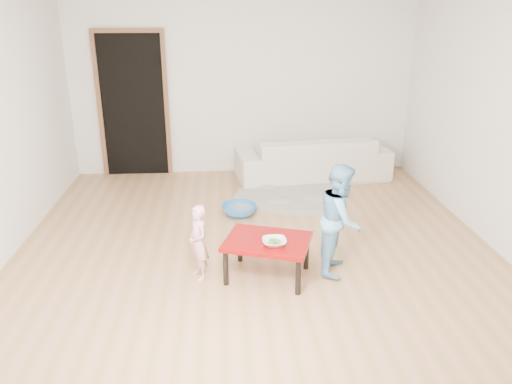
{
  "coord_description": "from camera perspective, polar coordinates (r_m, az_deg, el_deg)",
  "views": [
    {
      "loc": [
        -0.33,
        -4.87,
        2.41
      ],
      "look_at": [
        0.0,
        -0.2,
        0.65
      ],
      "focal_mm": 35.0,
      "sensor_mm": 36.0,
      "label": 1
    }
  ],
  "objects": [
    {
      "name": "broccoli",
      "position": [
        4.51,
        2.11,
        -5.73
      ],
      "size": [
        0.12,
        0.12,
        0.06
      ],
      "primitive_type": null,
      "color": "#2D5919",
      "rests_on": "red_table"
    },
    {
      "name": "red_table",
      "position": [
        4.7,
        1.3,
        -7.57
      ],
      "size": [
        0.91,
        0.78,
        0.38
      ],
      "primitive_type": null,
      "rotation": [
        0.0,
        0.0,
        -0.32
      ],
      "color": "#7E0607",
      "rests_on": "floor"
    },
    {
      "name": "child_pink",
      "position": [
        4.64,
        -6.62,
        -5.75
      ],
      "size": [
        0.27,
        0.31,
        0.72
      ],
      "primitive_type": "imported",
      "rotation": [
        0.0,
        0.0,
        -1.12
      ],
      "color": "pink",
      "rests_on": "floor"
    },
    {
      "name": "right_wall",
      "position": [
        5.74,
        25.82,
        7.42
      ],
      "size": [
        0.02,
        5.0,
        2.6
      ],
      "primitive_type": "cube",
      "color": "white",
      "rests_on": "floor"
    },
    {
      "name": "doorway",
      "position": [
        7.59,
        -13.81,
        9.49
      ],
      "size": [
        1.02,
        0.08,
        2.11
      ],
      "primitive_type": null,
      "color": "brown",
      "rests_on": "back_wall"
    },
    {
      "name": "child_blue",
      "position": [
        4.74,
        9.66,
        -3.05
      ],
      "size": [
        0.56,
        0.62,
        1.07
      ],
      "primitive_type": "imported",
      "rotation": [
        0.0,
        0.0,
        1.22
      ],
      "color": "#579ACB",
      "rests_on": "floor"
    },
    {
      "name": "sofa",
      "position": [
        7.35,
        6.44,
        3.93
      ],
      "size": [
        2.28,
        1.12,
        0.64
      ],
      "primitive_type": "imported",
      "rotation": [
        0.0,
        0.0,
        3.27
      ],
      "color": "silver",
      "rests_on": "floor"
    },
    {
      "name": "basin",
      "position": [
        6.08,
        -1.93,
        -2.06
      ],
      "size": [
        0.42,
        0.42,
        0.13
      ],
      "primitive_type": "imported",
      "color": "#3276BD",
      "rests_on": "floor"
    },
    {
      "name": "back_wall",
      "position": [
        7.46,
        -1.5,
        12.03
      ],
      "size": [
        5.0,
        0.02,
        2.6
      ],
      "primitive_type": "cube",
      "color": "white",
      "rests_on": "floor"
    },
    {
      "name": "bowl",
      "position": [
        4.51,
        2.11,
        -5.74
      ],
      "size": [
        0.22,
        0.22,
        0.05
      ],
      "primitive_type": "imported",
      "color": "white",
      "rests_on": "red_table"
    },
    {
      "name": "floor",
      "position": [
        5.44,
        -0.15,
        -5.68
      ],
      "size": [
        5.0,
        5.0,
        0.01
      ],
      "primitive_type": "cube",
      "color": "#A27D45",
      "rests_on": "ground"
    },
    {
      "name": "blanket",
      "position": [
        6.64,
        3.63,
        -0.42
      ],
      "size": [
        1.59,
        1.43,
        0.07
      ],
      "primitive_type": null,
      "rotation": [
        0.0,
        0.0,
        -0.26
      ],
      "color": "#A5A091",
      "rests_on": "floor"
    },
    {
      "name": "cushion",
      "position": [
        7.12,
        3.5,
        4.78
      ],
      "size": [
        0.48,
        0.45,
        0.11
      ],
      "primitive_type": "cube",
      "rotation": [
        0.0,
        0.0,
        -0.2
      ],
      "color": "orange",
      "rests_on": "sofa"
    }
  ]
}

